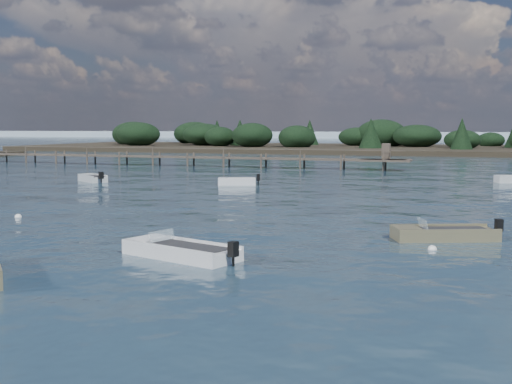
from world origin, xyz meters
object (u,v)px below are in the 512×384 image
(jetty, at_px, (156,157))
(tender_far_grey, at_px, (93,180))
(dinghy_mid_white_b, at_px, (444,236))
(tender_far_white, at_px, (237,183))
(dinghy_mid_white_a, at_px, (181,253))

(jetty, bearing_deg, tender_far_grey, -75.79)
(dinghy_mid_white_b, distance_m, jetty, 51.57)
(tender_far_grey, xyz_separation_m, dinghy_mid_white_b, (27.69, -18.47, -0.02))
(tender_far_grey, distance_m, tender_far_white, 12.00)
(tender_far_grey, bearing_deg, tender_far_white, 4.08)
(jetty, bearing_deg, dinghy_mid_white_a, -61.61)
(dinghy_mid_white_a, bearing_deg, dinghy_mid_white_b, 37.78)
(tender_far_white, xyz_separation_m, dinghy_mid_white_b, (15.72, -19.33, -0.01))
(tender_far_white, distance_m, dinghy_mid_white_b, 24.91)
(tender_far_grey, xyz_separation_m, dinghy_mid_white_a, (19.49, -24.83, -0.02))
(dinghy_mid_white_b, bearing_deg, tender_far_grey, 146.29)
(tender_far_grey, height_order, tender_far_white, tender_far_grey)
(dinghy_mid_white_a, relative_size, jetty, 0.07)
(tender_far_white, height_order, dinghy_mid_white_b, tender_far_white)
(tender_far_white, relative_size, jetty, 0.05)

